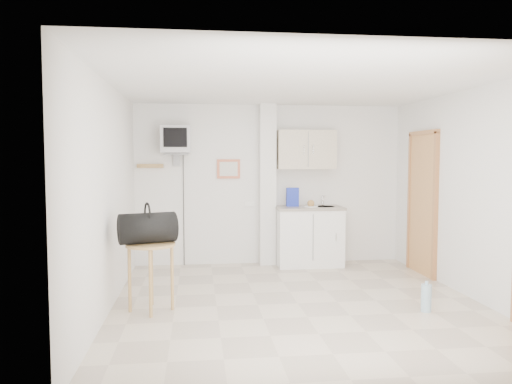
{
  "coord_description": "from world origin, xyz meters",
  "views": [
    {
      "loc": [
        -1.15,
        -5.55,
        1.68
      ],
      "look_at": [
        -0.41,
        0.6,
        1.25
      ],
      "focal_mm": 35.0,
      "sensor_mm": 36.0,
      "label": 1
    }
  ],
  "objects": [
    {
      "name": "round_table",
      "position": [
        -1.65,
        -0.09,
        0.62
      ],
      "size": [
        0.54,
        0.54,
        0.75
      ],
      "rotation": [
        0.0,
        0.0,
        0.06
      ],
      "color": "#A68047",
      "rests_on": "ground"
    },
    {
      "name": "room_envelope",
      "position": [
        0.24,
        0.09,
        1.54
      ],
      "size": [
        4.24,
        4.54,
        2.55
      ],
      "color": "white",
      "rests_on": "ground"
    },
    {
      "name": "water_bottle",
      "position": [
        1.33,
        -0.47,
        0.15
      ],
      "size": [
        0.11,
        0.11,
        0.34
      ],
      "color": "#96BCD0",
      "rests_on": "ground"
    },
    {
      "name": "crt_television",
      "position": [
        -1.45,
        2.02,
        1.94
      ],
      "size": [
        0.44,
        0.45,
        2.15
      ],
      "color": "slate",
      "rests_on": "ground"
    },
    {
      "name": "ground",
      "position": [
        0.0,
        0.0,
        0.0
      ],
      "size": [
        4.5,
        4.5,
        0.0
      ],
      "primitive_type": "plane",
      "color": "beige",
      "rests_on": "ground"
    },
    {
      "name": "duffel_bag",
      "position": [
        -1.68,
        -0.07,
        0.92
      ],
      "size": [
        0.68,
        0.51,
        0.45
      ],
      "rotation": [
        0.0,
        0.0,
        0.32
      ],
      "color": "black",
      "rests_on": "round_table"
    },
    {
      "name": "kitchenette",
      "position": [
        0.57,
        2.0,
        0.8
      ],
      "size": [
        1.03,
        0.58,
        2.1
      ],
      "color": "white",
      "rests_on": "ground"
    }
  ]
}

